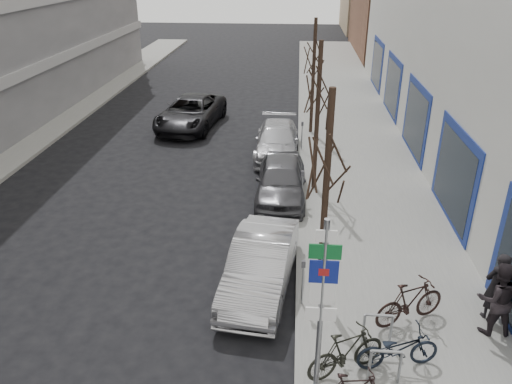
% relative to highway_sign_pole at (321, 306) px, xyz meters
% --- Properties ---
extents(sidewalk_east, '(5.00, 70.00, 0.15)m').
position_rel_highway_sign_pole_xyz_m(sidewalk_east, '(2.10, 10.01, -2.38)').
color(sidewalk_east, slate).
rests_on(sidewalk_east, ground).
extents(brick_building_far, '(12.00, 14.00, 8.00)m').
position_rel_highway_sign_pole_xyz_m(brick_building_far, '(10.60, 40.01, 1.54)').
color(brick_building_far, brown).
rests_on(brick_building_far, ground).
extents(highway_sign_pole, '(0.55, 0.10, 4.20)m').
position_rel_highway_sign_pole_xyz_m(highway_sign_pole, '(0.00, 0.00, 0.00)').
color(highway_sign_pole, gray).
rests_on(highway_sign_pole, ground).
extents(bike_rack, '(0.66, 2.26, 0.83)m').
position_rel_highway_sign_pole_xyz_m(bike_rack, '(1.40, 0.61, -1.80)').
color(bike_rack, gray).
rests_on(bike_rack, sidewalk_east).
extents(tree_near, '(1.80, 1.80, 5.50)m').
position_rel_highway_sign_pole_xyz_m(tree_near, '(0.20, 3.51, 1.65)').
color(tree_near, black).
rests_on(tree_near, ground).
extents(tree_mid, '(1.80, 1.80, 5.50)m').
position_rel_highway_sign_pole_xyz_m(tree_mid, '(0.20, 10.01, 1.65)').
color(tree_mid, black).
rests_on(tree_mid, ground).
extents(tree_far, '(1.80, 1.80, 5.50)m').
position_rel_highway_sign_pole_xyz_m(tree_far, '(0.20, 16.51, 1.65)').
color(tree_far, black).
rests_on(tree_far, ground).
extents(meter_front, '(0.10, 0.08, 1.27)m').
position_rel_highway_sign_pole_xyz_m(meter_front, '(-0.25, 3.01, -1.54)').
color(meter_front, gray).
rests_on(meter_front, sidewalk_east).
extents(meter_mid, '(0.10, 0.08, 1.27)m').
position_rel_highway_sign_pole_xyz_m(meter_mid, '(-0.25, 8.51, -1.54)').
color(meter_mid, gray).
rests_on(meter_mid, sidewalk_east).
extents(meter_back, '(0.10, 0.08, 1.27)m').
position_rel_highway_sign_pole_xyz_m(meter_back, '(-0.25, 14.01, -1.54)').
color(meter_back, gray).
rests_on(meter_back, sidewalk_east).
extents(bike_mid_curb, '(1.86, 0.93, 1.09)m').
position_rel_highway_sign_pole_xyz_m(bike_mid_curb, '(1.73, 1.08, -1.76)').
color(bike_mid_curb, black).
rests_on(bike_mid_curb, sidewalk_east).
extents(bike_mid_inner, '(1.87, 1.35, 1.11)m').
position_rel_highway_sign_pole_xyz_m(bike_mid_inner, '(0.64, 0.80, -1.75)').
color(bike_mid_inner, black).
rests_on(bike_mid_inner, sidewalk_east).
extents(bike_far_inner, '(1.95, 1.37, 1.16)m').
position_rel_highway_sign_pole_xyz_m(bike_far_inner, '(2.25, 2.54, -1.73)').
color(bike_far_inner, black).
rests_on(bike_far_inner, sidewalk_east).
extents(parked_car_front, '(2.00, 4.48, 1.43)m').
position_rel_highway_sign_pole_xyz_m(parked_car_front, '(-1.35, 3.80, -1.74)').
color(parked_car_front, '#B4B3B9').
rests_on(parked_car_front, ground).
extents(parked_car_mid, '(1.77, 4.36, 1.48)m').
position_rel_highway_sign_pole_xyz_m(parked_car_mid, '(-1.00, 9.24, -1.72)').
color(parked_car_mid, '#4A4A4F').
rests_on(parked_car_mid, ground).
extents(parked_car_back, '(1.90, 4.64, 1.35)m').
position_rel_highway_sign_pole_xyz_m(parked_car_back, '(-1.33, 13.56, -1.78)').
color(parked_car_back, '#A9A9AE').
rests_on(parked_car_back, ground).
extents(lane_car, '(3.20, 5.83, 1.55)m').
position_rel_highway_sign_pole_xyz_m(lane_car, '(-5.90, 17.23, -1.69)').
color(lane_car, black).
rests_on(lane_car, ground).
extents(pedestrian_near, '(0.71, 0.54, 1.76)m').
position_rel_highway_sign_pole_xyz_m(pedestrian_near, '(4.27, 2.90, -1.43)').
color(pedestrian_near, black).
rests_on(pedestrian_near, sidewalk_east).
extents(pedestrian_far, '(0.71, 0.50, 1.85)m').
position_rel_highway_sign_pole_xyz_m(pedestrian_far, '(4.08, 2.36, -1.38)').
color(pedestrian_far, black).
rests_on(pedestrian_far, sidewalk_east).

